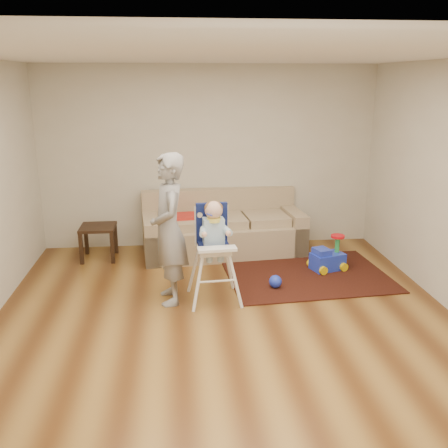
{
  "coord_description": "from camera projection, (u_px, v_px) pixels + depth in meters",
  "views": [
    {
      "loc": [
        -0.5,
        -4.67,
        2.49
      ],
      "look_at": [
        0.0,
        0.4,
        1.0
      ],
      "focal_mm": 40.0,
      "sensor_mm": 36.0,
      "label": 1
    }
  ],
  "objects": [
    {
      "name": "ground",
      "position": [
        228.0,
        326.0,
        5.21
      ],
      "size": [
        5.5,
        5.5,
        0.0
      ],
      "primitive_type": "plane",
      "color": "#532F13",
      "rests_on": "ground"
    },
    {
      "name": "room_envelope",
      "position": [
        223.0,
        140.0,
        5.19
      ],
      "size": [
        5.04,
        5.52,
        2.72
      ],
      "color": "beige",
      "rests_on": "ground"
    },
    {
      "name": "sofa",
      "position": [
        223.0,
        224.0,
        7.3
      ],
      "size": [
        2.4,
        1.16,
        0.9
      ],
      "rotation": [
        0.0,
        0.0,
        0.09
      ],
      "color": "tan",
      "rests_on": "ground"
    },
    {
      "name": "side_table",
      "position": [
        99.0,
        242.0,
        7.12
      ],
      "size": [
        0.49,
        0.49,
        0.49
      ],
      "primitive_type": null,
      "color": "black",
      "rests_on": "ground"
    },
    {
      "name": "area_rug",
      "position": [
        307.0,
        275.0,
        6.55
      ],
      "size": [
        2.18,
        1.7,
        0.02
      ],
      "primitive_type": "cube",
      "rotation": [
        0.0,
        0.0,
        0.08
      ],
      "color": "black",
      "rests_on": "ground"
    },
    {
      "name": "ride_on_toy",
      "position": [
        328.0,
        253.0,
        6.67
      ],
      "size": [
        0.5,
        0.42,
        0.47
      ],
      "primitive_type": null,
      "rotation": [
        0.0,
        0.0,
        0.31
      ],
      "color": "blue",
      "rests_on": "area_rug"
    },
    {
      "name": "toy_ball",
      "position": [
        275.0,
        281.0,
        6.12
      ],
      "size": [
        0.16,
        0.16,
        0.16
      ],
      "primitive_type": "sphere",
      "color": "blue",
      "rests_on": "area_rug"
    },
    {
      "name": "high_chair",
      "position": [
        214.0,
        253.0,
        5.69
      ],
      "size": [
        0.59,
        0.59,
        1.19
      ],
      "rotation": [
        0.0,
        0.0,
        0.07
      ],
      "color": "white",
      "rests_on": "ground"
    },
    {
      "name": "adult",
      "position": [
        169.0,
        230.0,
        5.59
      ],
      "size": [
        0.49,
        0.68,
        1.72
      ],
      "primitive_type": "imported",
      "rotation": [
        0.0,
        0.0,
        -1.44
      ],
      "color": "gray",
      "rests_on": "ground"
    }
  ]
}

